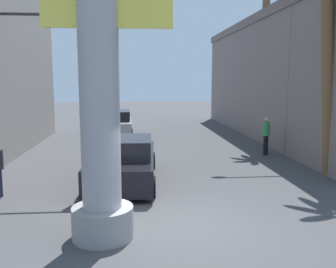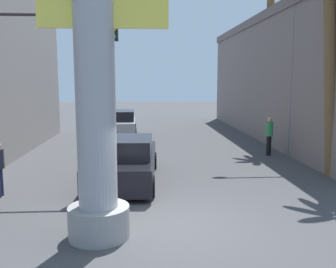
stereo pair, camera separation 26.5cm
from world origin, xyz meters
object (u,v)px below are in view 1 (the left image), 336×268
object	(u,v)px
traffic_light_mast	(31,63)
pedestrian_mid_right	(266,133)
street_lamp	(281,57)
palm_tree_near_right	(330,47)
car_lead	(123,161)
neon_sign_pole	(99,47)
car_far	(116,124)
palm_tree_mid_right	(266,41)

from	to	relation	value
traffic_light_mast	pedestrian_mid_right	size ratio (longest dim) A/B	3.19
street_lamp	palm_tree_near_right	distance (m)	3.73
car_lead	pedestrian_mid_right	bearing A→B (deg)	32.57
neon_sign_pole	palm_tree_near_right	size ratio (longest dim) A/B	1.28
pedestrian_mid_right	car_lead	bearing A→B (deg)	-147.43
car_lead	car_far	distance (m)	11.07
neon_sign_pole	palm_tree_near_right	bearing A→B (deg)	32.60
car_lead	pedestrian_mid_right	distance (m)	7.65
car_far	palm_tree_near_right	world-z (taller)	palm_tree_near_right
pedestrian_mid_right	street_lamp	bearing A→B (deg)	-21.29
car_far	pedestrian_mid_right	distance (m)	10.03
palm_tree_mid_right	palm_tree_near_right	distance (m)	7.65
street_lamp	pedestrian_mid_right	bearing A→B (deg)	158.71
pedestrian_mid_right	palm_tree_mid_right	bearing A→B (deg)	73.07
car_lead	palm_tree_mid_right	distance (m)	11.89
street_lamp	palm_tree_mid_right	xyz separation A→B (m)	(0.62, 3.85, 1.10)
car_lead	neon_sign_pole	bearing A→B (deg)	-93.91
street_lamp	palm_tree_mid_right	bearing A→B (deg)	80.79
traffic_light_mast	car_far	bearing A→B (deg)	79.44
neon_sign_pole	car_far	xyz separation A→B (m)	(-0.49, 15.64, -3.38)
neon_sign_pole	traffic_light_mast	world-z (taller)	neon_sign_pole
street_lamp	palm_tree_mid_right	size ratio (longest dim) A/B	0.77
palm_tree_mid_right	palm_tree_near_right	size ratio (longest dim) A/B	1.29
traffic_light_mast	car_lead	world-z (taller)	traffic_light_mast
neon_sign_pole	palm_tree_near_right	distance (m)	8.93
palm_tree_mid_right	palm_tree_near_right	world-z (taller)	palm_tree_mid_right
street_lamp	palm_tree_near_right	world-z (taller)	palm_tree_near_right
street_lamp	palm_tree_near_right	size ratio (longest dim) A/B	0.99
traffic_light_mast	pedestrian_mid_right	bearing A→B (deg)	24.04
neon_sign_pole	palm_tree_near_right	xyz separation A→B (m)	(7.51, 4.80, 0.46)
traffic_light_mast	pedestrian_mid_right	distance (m)	10.62
traffic_light_mast	car_far	world-z (taller)	traffic_light_mast
street_lamp	car_far	xyz separation A→B (m)	(-7.74, 7.12, -3.73)
neon_sign_pole	car_lead	size ratio (longest dim) A/B	1.79
neon_sign_pole	car_far	size ratio (longest dim) A/B	2.06
street_lamp	pedestrian_mid_right	xyz separation A→B (m)	(-0.49, 0.19, -3.44)
street_lamp	traffic_light_mast	world-z (taller)	street_lamp
palm_tree_mid_right	pedestrian_mid_right	size ratio (longest dim) A/B	5.46
pedestrian_mid_right	car_far	bearing A→B (deg)	136.31
palm_tree_mid_right	car_lead	bearing A→B (deg)	-134.17
street_lamp	car_lead	size ratio (longest dim) A/B	1.39
traffic_light_mast	palm_tree_near_right	bearing A→B (deg)	1.40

